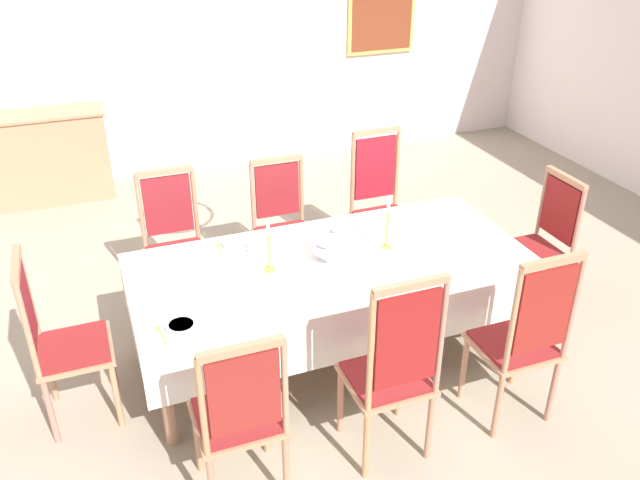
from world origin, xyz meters
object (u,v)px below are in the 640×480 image
(chair_north_a, at_px, (174,242))
(spoon_primary, at_px, (159,331))
(chair_south_b, at_px, (393,369))
(chair_north_b, at_px, (283,225))
(bowl_near_right, at_px, (238,243))
(sideboard, at_px, (35,158))
(dining_table, at_px, (330,269))
(chair_south_c, at_px, (523,337))
(soup_tureen, at_px, (332,245))
(chair_head_west, at_px, (60,339))
(chair_head_east, at_px, (540,242))
(chair_south_a, at_px, (240,414))
(spoon_secondary, at_px, (218,247))
(candlestick_east, at_px, (387,228))
(candlestick_west, at_px, (269,250))
(framed_painting, at_px, (382,0))
(chair_north_c, at_px, (380,204))
(bowl_near_left, at_px, (181,326))

(chair_north_a, height_order, spoon_primary, chair_north_a)
(chair_south_b, relative_size, chair_north_b, 1.15)
(bowl_near_right, height_order, sideboard, sideboard)
(sideboard, bearing_deg, dining_table, 118.30)
(chair_south_c, height_order, soup_tureen, chair_south_c)
(spoon_primary, bearing_deg, soup_tureen, 10.41)
(chair_head_west, xyz_separation_m, spoon_primary, (0.52, -0.39, 0.19))
(chair_head_east, bearing_deg, chair_south_a, 110.57)
(dining_table, bearing_deg, spoon_primary, -160.79)
(chair_head_west, xyz_separation_m, sideboard, (-0.17, 3.36, -0.12))
(soup_tureen, height_order, spoon_secondary, soup_tureen)
(candlestick_east, bearing_deg, chair_south_c, -66.33)
(chair_north_a, relative_size, candlestick_east, 3.03)
(chair_south_b, distance_m, chair_head_west, 1.88)
(chair_head_west, relative_size, spoon_primary, 6.27)
(chair_south_b, relative_size, soup_tureen, 4.88)
(soup_tureen, bearing_deg, dining_table, -180.00)
(candlestick_west, distance_m, spoon_secondary, 0.48)
(chair_south_c, distance_m, candlestick_west, 1.56)
(chair_north_b, xyz_separation_m, soup_tureen, (0.03, -0.93, 0.30))
(chair_north_a, xyz_separation_m, sideboard, (-0.97, 2.43, -0.11))
(bowl_near_right, distance_m, spoon_secondary, 0.13)
(spoon_primary, bearing_deg, chair_north_b, 41.34)
(chair_south_c, bearing_deg, soup_tureen, 130.19)
(spoon_primary, relative_size, framed_painting, 0.15)
(chair_north_c, xyz_separation_m, bowl_near_right, (-1.30, -0.57, 0.19))
(chair_north_a, distance_m, framed_painting, 4.11)
(chair_south_b, bearing_deg, chair_north_a, 113.81)
(chair_head_east, height_order, bowl_near_right, chair_head_east)
(candlestick_east, relative_size, spoon_primary, 2.03)
(candlestick_west, distance_m, sideboard, 3.68)
(bowl_near_left, relative_size, bowl_near_right, 0.81)
(chair_south_a, relative_size, framed_painting, 0.91)
(chair_north_a, bearing_deg, spoon_primary, 77.78)
(chair_north_b, xyz_separation_m, chair_north_c, (0.82, 0.01, 0.04))
(bowl_near_left, bearing_deg, dining_table, 22.48)
(chair_head_west, distance_m, sideboard, 3.37)
(candlestick_west, bearing_deg, bowl_near_left, -145.80)
(chair_head_east, height_order, spoon_primary, chair_head_east)
(chair_south_c, bearing_deg, spoon_primary, 164.23)
(bowl_near_left, height_order, spoon_secondary, bowl_near_left)
(chair_north_a, bearing_deg, framed_painting, -137.11)
(bowl_near_right, distance_m, sideboard, 3.29)
(chair_north_a, bearing_deg, chair_south_a, 90.00)
(chair_south_a, height_order, chair_north_c, chair_north_c)
(dining_table, xyz_separation_m, candlestick_east, (0.40, 0.00, 0.22))
(framed_painting, bearing_deg, soup_tureen, -119.40)
(chair_north_c, relative_size, spoon_secondary, 6.62)
(soup_tureen, relative_size, spoon_primary, 1.40)
(bowl_near_right, height_order, spoon_primary, bowl_near_right)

